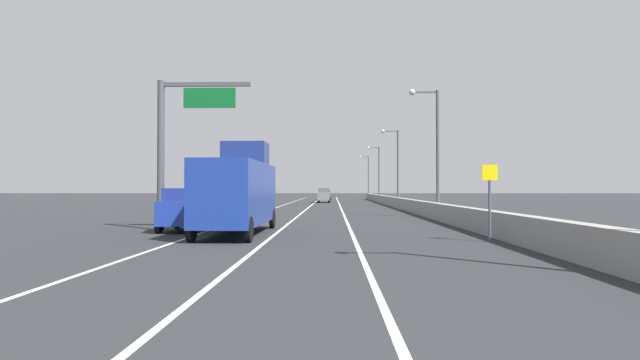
% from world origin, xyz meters
% --- Properties ---
extents(ground_plane, '(320.00, 320.00, 0.00)m').
position_xyz_m(ground_plane, '(0.00, 64.00, 0.00)').
color(ground_plane, '#26282B').
extents(lane_stripe_left, '(0.16, 130.00, 0.00)m').
position_xyz_m(lane_stripe_left, '(-5.50, 55.00, 0.00)').
color(lane_stripe_left, silver).
rests_on(lane_stripe_left, ground_plane).
extents(lane_stripe_center, '(0.16, 130.00, 0.00)m').
position_xyz_m(lane_stripe_center, '(-2.00, 55.00, 0.00)').
color(lane_stripe_center, silver).
rests_on(lane_stripe_center, ground_plane).
extents(lane_stripe_right, '(0.16, 130.00, 0.00)m').
position_xyz_m(lane_stripe_right, '(1.50, 55.00, 0.00)').
color(lane_stripe_right, silver).
rests_on(lane_stripe_right, ground_plane).
extents(jersey_barrier_right, '(0.60, 120.00, 1.10)m').
position_xyz_m(jersey_barrier_right, '(7.61, 40.00, 0.55)').
color(jersey_barrier_right, gray).
rests_on(jersey_barrier_right, ground_plane).
extents(overhead_sign_gantry, '(4.68, 0.36, 7.50)m').
position_xyz_m(overhead_sign_gantry, '(-7.26, 22.73, 4.73)').
color(overhead_sign_gantry, '#47474C').
rests_on(overhead_sign_gantry, ground_plane).
extents(speed_advisory_sign, '(0.60, 0.11, 3.00)m').
position_xyz_m(speed_advisory_sign, '(6.71, 17.27, 1.76)').
color(speed_advisory_sign, '#4C4C51').
rests_on(speed_advisory_sign, ground_plane).
extents(lamp_post_right_second, '(2.14, 0.44, 9.16)m').
position_xyz_m(lamp_post_right_second, '(7.81, 34.00, 5.31)').
color(lamp_post_right_second, '#4C4C51').
rests_on(lamp_post_right_second, ground_plane).
extents(lamp_post_right_third, '(2.14, 0.44, 9.16)m').
position_xyz_m(lamp_post_right_third, '(8.17, 59.38, 5.31)').
color(lamp_post_right_third, '#4C4C51').
rests_on(lamp_post_right_third, ground_plane).
extents(lamp_post_right_fourth, '(2.14, 0.44, 9.16)m').
position_xyz_m(lamp_post_right_fourth, '(8.18, 84.76, 5.31)').
color(lamp_post_right_fourth, '#4C4C51').
rests_on(lamp_post_right_fourth, ground_plane).
extents(lamp_post_right_fifth, '(2.14, 0.44, 9.16)m').
position_xyz_m(lamp_post_right_fifth, '(8.15, 110.14, 5.31)').
color(lamp_post_right_fifth, '#4C4C51').
rests_on(lamp_post_right_fifth, ground_plane).
extents(car_red_0, '(2.04, 4.24, 1.90)m').
position_xyz_m(car_red_0, '(-0.66, 88.58, 0.95)').
color(car_red_0, red).
rests_on(car_red_0, ground_plane).
extents(car_blue_1, '(1.93, 4.06, 2.09)m').
position_xyz_m(car_blue_1, '(-6.65, 22.30, 1.04)').
color(car_blue_1, '#1E389E').
rests_on(car_blue_1, ground_plane).
extents(car_gray_2, '(1.86, 4.69, 2.13)m').
position_xyz_m(car_gray_2, '(-0.67, 73.17, 1.06)').
color(car_gray_2, slate).
rests_on(car_gray_2, ground_plane).
extents(box_truck, '(2.54, 8.60, 4.34)m').
position_xyz_m(box_truck, '(-3.70, 20.64, 1.99)').
color(box_truck, navy).
rests_on(box_truck, ground_plane).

